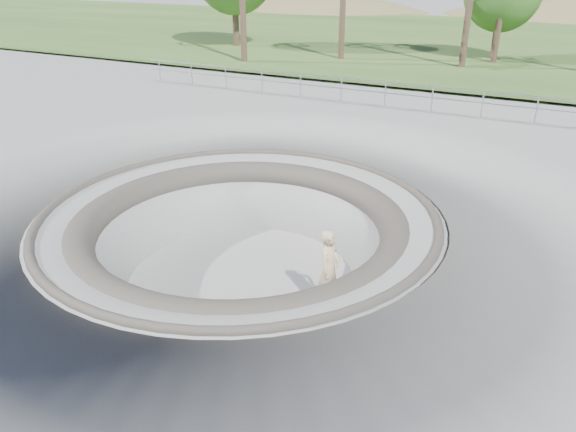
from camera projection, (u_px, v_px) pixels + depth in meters
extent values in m
plane|color=#9F9F9A|center=(239.00, 213.00, 14.40)|extent=(180.00, 180.00, 0.00)
torus|color=#9F9F9A|center=(242.00, 280.00, 15.24)|extent=(14.00, 14.00, 4.00)
cylinder|color=#9F9F9A|center=(242.00, 279.00, 15.22)|extent=(6.60, 6.60, 0.10)
torus|color=#544C43|center=(239.00, 214.00, 14.40)|extent=(10.24, 10.24, 0.24)
torus|color=#544C43|center=(240.00, 229.00, 14.59)|extent=(8.91, 8.91, 0.81)
cube|color=#2D5522|center=(475.00, 41.00, 41.86)|extent=(180.00, 36.00, 0.12)
ellipsoid|color=olive|center=(318.00, 65.00, 70.64)|extent=(50.40, 36.00, 23.40)
cylinder|color=#96989F|center=(386.00, 82.00, 23.63)|extent=(25.00, 0.05, 0.05)
cylinder|color=#96989F|center=(385.00, 93.00, 23.82)|extent=(25.00, 0.05, 0.05)
cube|color=brown|center=(328.00, 303.00, 13.94)|extent=(0.80, 0.32, 0.02)
cylinder|color=#A4A3A8|center=(328.00, 304.00, 13.96)|extent=(0.06, 0.16, 0.03)
cylinder|color=#A4A3A8|center=(328.00, 304.00, 13.96)|extent=(0.06, 0.16, 0.03)
cylinder|color=silver|center=(328.00, 304.00, 13.96)|extent=(0.06, 0.04, 0.06)
cylinder|color=silver|center=(328.00, 304.00, 13.96)|extent=(0.06, 0.04, 0.06)
cylinder|color=silver|center=(328.00, 304.00, 13.96)|extent=(0.06, 0.04, 0.06)
cylinder|color=silver|center=(328.00, 304.00, 13.96)|extent=(0.06, 0.04, 0.06)
imported|color=#D5B98A|center=(329.00, 268.00, 13.53)|extent=(0.51, 0.74, 1.97)
cylinder|color=brown|center=(235.00, 9.00, 38.47)|extent=(0.44, 0.44, 5.00)
cylinder|color=brown|center=(498.00, 27.00, 33.78)|extent=(0.44, 0.44, 3.87)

